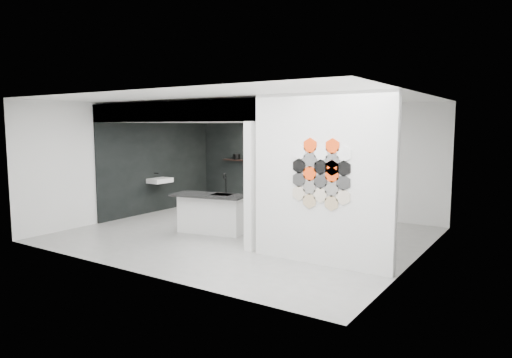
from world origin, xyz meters
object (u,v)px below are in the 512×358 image
(glass_bowl, at_px, (312,161))
(glass_vase, at_px, (312,160))
(stockpot, at_px, (237,157))
(wall_basin, at_px, (160,180))
(utensil_cup, at_px, (246,158))
(bottle_dark, at_px, (258,157))
(kitchen_island, at_px, (211,213))
(kettle, at_px, (299,159))
(partition_panel, at_px, (321,180))

(glass_bowl, xyz_separation_m, glass_vase, (0.00, 0.00, 0.03))
(stockpot, distance_m, glass_bowl, 2.40)
(wall_basin, distance_m, utensil_cup, 2.50)
(glass_vase, relative_size, bottle_dark, 0.90)
(utensil_cup, bearing_deg, glass_vase, 0.00)
(kitchen_island, bearing_deg, kettle, 71.10)
(glass_bowl, bearing_deg, partition_panel, -61.77)
(stockpot, height_order, bottle_dark, bottle_dark)
(glass_bowl, bearing_deg, kettle, 180.00)
(bottle_dark, xyz_separation_m, utensil_cup, (-0.41, 0.00, -0.04))
(kettle, bearing_deg, glass_bowl, 4.89)
(glass_vase, relative_size, utensil_cup, 1.63)
(kettle, bearing_deg, wall_basin, -140.62)
(glass_vase, height_order, utensil_cup, glass_vase)
(stockpot, relative_size, bottle_dark, 1.14)
(stockpot, distance_m, glass_vase, 2.40)
(wall_basin, xyz_separation_m, glass_bowl, (3.39, 2.07, 0.51))
(wall_basin, bearing_deg, bottle_dark, 50.26)
(utensil_cup, bearing_deg, bottle_dark, 0.00)
(kitchen_island, bearing_deg, glass_bowl, 64.33)
(glass_vase, bearing_deg, utensil_cup, 180.00)
(glass_bowl, height_order, utensil_cup, utensil_cup)
(partition_panel, xyz_separation_m, wall_basin, (-5.46, 1.80, -0.55))
(utensil_cup, bearing_deg, kettle, 0.00)
(stockpot, relative_size, glass_vase, 1.27)
(kettle, height_order, glass_vase, same)
(glass_bowl, bearing_deg, wall_basin, -148.65)
(kettle, bearing_deg, glass_vase, 4.89)
(kettle, distance_m, glass_bowl, 0.39)
(wall_basin, bearing_deg, utensil_cup, 57.65)
(wall_basin, height_order, glass_vase, glass_vase)
(partition_panel, relative_size, bottle_dark, 16.60)
(partition_panel, height_order, stockpot, partition_panel)
(stockpot, distance_m, utensil_cup, 0.32)
(kettle, distance_m, bottle_dark, 1.29)
(wall_basin, height_order, utensil_cup, utensil_cup)
(bottle_dark, bearing_deg, partition_panel, -45.88)
(kitchen_island, bearing_deg, glass_vase, 64.33)
(wall_basin, distance_m, glass_bowl, 4.00)
(wall_basin, distance_m, kitchen_island, 2.81)
(stockpot, xyz_separation_m, utensil_cup, (0.32, 0.00, -0.03))
(wall_basin, distance_m, bottle_dark, 2.74)
(wall_basin, relative_size, utensil_cup, 6.46)
(glass_vase, distance_m, bottle_dark, 1.67)
(partition_panel, relative_size, stockpot, 14.62)
(glass_bowl, bearing_deg, bottle_dark, 180.00)
(stockpot, xyz_separation_m, glass_bowl, (2.40, 0.00, -0.03))
(stockpot, bearing_deg, bottle_dark, 0.00)
(kitchen_island, bearing_deg, wall_basin, 146.64)
(stockpot, bearing_deg, partition_panel, -40.83)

